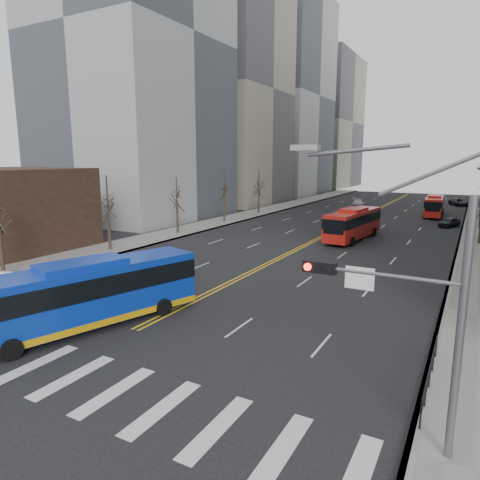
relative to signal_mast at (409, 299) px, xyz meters
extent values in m
plane|color=black|center=(-13.77, -2.00, -4.86)|extent=(220.00, 220.00, 0.00)
cube|color=gray|center=(-30.27, 43.00, -4.78)|extent=(5.00, 130.00, 0.15)
cube|color=silver|center=(-17.31, -2.00, -4.85)|extent=(0.70, 4.00, 0.01)
cube|color=silver|center=(-14.95, -2.00, -4.85)|extent=(0.70, 4.00, 0.01)
cube|color=silver|center=(-12.58, -2.00, -4.85)|extent=(0.70, 4.00, 0.01)
cube|color=silver|center=(-10.22, -2.00, -4.85)|extent=(0.70, 4.00, 0.01)
cube|color=silver|center=(-7.86, -2.00, -4.85)|extent=(0.70, 4.00, 0.01)
cube|color=silver|center=(-5.49, -2.00, -4.85)|extent=(0.70, 4.00, 0.01)
cube|color=silver|center=(-3.13, -2.00, -4.85)|extent=(0.70, 4.00, 0.01)
cube|color=silver|center=(-0.77, -2.00, -4.85)|extent=(0.70, 4.00, 0.01)
cube|color=gold|center=(-13.97, 53.00, -4.85)|extent=(0.15, 100.00, 0.01)
cube|color=gold|center=(-13.57, 53.00, -4.85)|extent=(0.15, 100.00, 0.01)
cube|color=#9C9C9F|center=(-44.77, 38.00, 21.14)|extent=(22.00, 24.00, 52.00)
cube|color=gray|center=(-44.77, 64.00, 17.14)|extent=(22.00, 22.00, 44.00)
cube|color=#9C9C9F|center=(-43.77, 91.00, 19.14)|extent=(20.00, 26.00, 48.00)
cube|color=gray|center=(-42.77, 123.00, 15.14)|extent=(18.00, 30.00, 40.00)
cylinder|color=slate|center=(1.43, 0.00, -0.86)|extent=(0.24, 0.24, 8.00)
cylinder|color=slate|center=(-0.82, 0.00, 0.64)|extent=(4.50, 0.12, 0.12)
cube|color=black|center=(-2.77, 0.00, 0.64)|extent=(1.10, 0.28, 0.38)
cylinder|color=#FF190C|center=(-3.12, -0.16, 0.64)|extent=(0.24, 0.08, 0.24)
cylinder|color=black|center=(-2.77, -0.16, 0.64)|extent=(0.24, 0.08, 0.24)
cylinder|color=black|center=(-2.42, -0.16, 0.64)|extent=(0.24, 0.08, 0.24)
cube|color=silver|center=(-1.47, 0.00, 0.44)|extent=(0.90, 0.06, 0.70)
cube|color=#999993|center=(-3.37, 0.00, 4.44)|extent=(0.90, 0.35, 0.18)
cube|color=black|center=(0.53, 4.00, -3.71)|extent=(0.04, 6.00, 0.04)
cylinder|color=black|center=(0.53, 1.00, -4.21)|extent=(0.06, 0.06, 1.00)
cylinder|color=black|center=(0.53, 2.50, -4.21)|extent=(0.06, 0.06, 1.00)
cylinder|color=black|center=(0.53, 4.00, -4.21)|extent=(0.06, 0.06, 1.00)
cylinder|color=black|center=(0.53, 5.50, -4.21)|extent=(0.06, 0.06, 1.00)
cylinder|color=black|center=(0.53, 7.00, -4.21)|extent=(0.06, 0.06, 1.00)
cylinder|color=black|center=(-29.77, 6.00, -2.98)|extent=(0.28, 0.28, 3.75)
cylinder|color=black|center=(-29.77, 17.00, -2.91)|extent=(0.28, 0.28, 3.90)
cylinder|color=black|center=(-29.77, 28.00, -3.06)|extent=(0.28, 0.28, 3.60)
cylinder|color=black|center=(-29.77, 39.00, -2.86)|extent=(0.28, 0.28, 4.00)
cylinder|color=black|center=(-29.77, 50.00, -2.96)|extent=(0.28, 0.28, 3.80)
cylinder|color=black|center=(2.23, 50.00, -2.98)|extent=(0.28, 0.28, 3.75)
cube|color=#0B2FAB|center=(-16.28, 2.00, -2.99)|extent=(6.32, 12.91, 3.04)
cube|color=black|center=(-16.28, 2.00, -2.41)|extent=(6.39, 12.95, 1.08)
cube|color=#0B2FAB|center=(-16.28, 2.00, -1.37)|extent=(3.35, 4.88, 0.40)
cube|color=#D1960B|center=(-16.28, 2.00, -4.31)|extent=(6.39, 12.95, 0.35)
cylinder|color=black|center=(-16.23, -2.27, -4.36)|extent=(0.59, 1.04, 1.00)
cylinder|color=black|center=(-16.33, 6.28, -4.36)|extent=(0.59, 1.04, 1.00)
cylinder|color=black|center=(-13.80, 5.49, -4.36)|extent=(0.59, 1.04, 1.00)
cube|color=red|center=(-10.25, 34.47, -3.06)|extent=(3.71, 11.37, 2.90)
cube|color=black|center=(-10.25, 34.47, -2.49)|extent=(3.77, 11.39, 1.04)
cube|color=red|center=(-10.25, 34.47, -1.51)|extent=(2.43, 4.10, 0.40)
cylinder|color=black|center=(-11.89, 31.06, -4.36)|extent=(0.40, 1.03, 1.00)
cylinder|color=black|center=(-9.37, 30.79, -4.36)|extent=(0.40, 1.03, 1.00)
cylinder|color=black|center=(-11.13, 38.16, -4.36)|extent=(0.40, 1.03, 1.00)
cylinder|color=black|center=(-8.61, 37.89, -4.36)|extent=(0.40, 1.03, 1.00)
cube|color=red|center=(-4.10, 60.33, -3.16)|extent=(2.80, 10.54, 2.69)
cube|color=black|center=(-4.10, 60.33, -2.62)|extent=(2.86, 10.56, 0.97)
cube|color=red|center=(-4.10, 60.33, -1.72)|extent=(2.05, 3.73, 0.40)
cylinder|color=black|center=(-5.15, 56.94, -4.36)|extent=(0.34, 1.01, 1.00)
cylinder|color=black|center=(-2.77, 57.03, -4.36)|extent=(0.34, 1.01, 1.00)
cylinder|color=black|center=(-5.42, 63.62, -4.36)|extent=(0.34, 1.01, 1.00)
cylinder|color=black|center=(-3.05, 63.72, -4.36)|extent=(0.34, 1.01, 1.00)
imported|color=white|center=(-26.19, 4.00, -4.22)|extent=(1.66, 3.98, 1.28)
imported|color=black|center=(-1.27, 49.64, -4.21)|extent=(2.92, 4.09, 1.29)
imported|color=#A6A5AB|center=(-17.96, 68.32, -4.17)|extent=(2.99, 5.03, 1.37)
imported|color=black|center=(-1.27, 79.49, -4.18)|extent=(4.06, 5.40, 1.36)
camera|label=1|loc=(1.47, -13.02, 4.11)|focal=32.00mm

